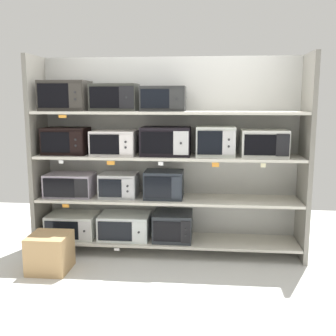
# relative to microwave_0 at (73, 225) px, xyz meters

# --- Properties ---
(ground) EXTENTS (6.95, 6.00, 0.02)m
(ground) POSITION_rel_microwave_0_xyz_m (1.13, -1.00, -0.31)
(ground) COLOR silver
(back_panel) EXTENTS (3.15, 0.04, 2.25)m
(back_panel) POSITION_rel_microwave_0_xyz_m (1.13, 0.28, 0.83)
(back_panel) COLOR #B2B2AD
(back_panel) RESTS_ON ground
(upright_left) EXTENTS (0.05, 0.51, 2.25)m
(upright_left) POSITION_rel_microwave_0_xyz_m (-0.37, 0.00, 0.83)
(upright_left) COLOR gray
(upright_left) RESTS_ON ground
(upright_right) EXTENTS (0.05, 0.51, 2.25)m
(upright_right) POSITION_rel_microwave_0_xyz_m (2.64, 0.00, 0.83)
(upright_right) COLOR gray
(upright_right) RESTS_ON ground
(shelf_0) EXTENTS (2.95, 0.51, 0.03)m
(shelf_0) POSITION_rel_microwave_0_xyz_m (1.13, 0.00, -0.15)
(shelf_0) COLOR beige
(shelf_0) RESTS_ON ground
(microwave_0) EXTENTS (0.57, 0.42, 0.27)m
(microwave_0) POSITION_rel_microwave_0_xyz_m (0.00, 0.00, 0.00)
(microwave_0) COLOR silver
(microwave_0) RESTS_ON shelf_0
(microwave_1) EXTENTS (0.58, 0.43, 0.28)m
(microwave_1) POSITION_rel_microwave_0_xyz_m (0.63, 0.00, 0.01)
(microwave_1) COLOR silver
(microwave_1) RESTS_ON shelf_0
(microwave_2) EXTENTS (0.44, 0.43, 0.32)m
(microwave_2) POSITION_rel_microwave_0_xyz_m (1.19, 0.00, 0.02)
(microwave_2) COLOR #282C31
(microwave_2) RESTS_ON shelf_0
(price_tag_0) EXTENTS (0.05, 0.00, 0.04)m
(price_tag_0) POSITION_rel_microwave_0_xyz_m (0.02, -0.26, -0.19)
(price_tag_0) COLOR orange
(price_tag_1) EXTENTS (0.06, 0.00, 0.03)m
(price_tag_1) POSITION_rel_microwave_0_xyz_m (0.58, -0.26, -0.18)
(price_tag_1) COLOR white
(shelf_1) EXTENTS (2.95, 0.51, 0.03)m
(shelf_1) POSITION_rel_microwave_0_xyz_m (1.13, 0.00, 0.34)
(shelf_1) COLOR beige
(microwave_3) EXTENTS (0.54, 0.36, 0.26)m
(microwave_3) POSITION_rel_microwave_0_xyz_m (-0.01, -0.00, 0.49)
(microwave_3) COLOR #A499AB
(microwave_3) RESTS_ON shelf_1
(microwave_4) EXTENTS (0.42, 0.35, 0.27)m
(microwave_4) POSITION_rel_microwave_0_xyz_m (0.57, 0.00, 0.49)
(microwave_4) COLOR #BCBDC0
(microwave_4) RESTS_ON shelf_1
(microwave_5) EXTENTS (0.43, 0.35, 0.31)m
(microwave_5) POSITION_rel_microwave_0_xyz_m (1.09, 0.00, 0.51)
(microwave_5) COLOR #272D36
(microwave_5) RESTS_ON shelf_1
(price_tag_2) EXTENTS (0.07, 0.00, 0.04)m
(price_tag_2) POSITION_rel_microwave_0_xyz_m (0.02, -0.26, 0.30)
(price_tag_2) COLOR orange
(shelf_2) EXTENTS (2.95, 0.51, 0.03)m
(shelf_2) POSITION_rel_microwave_0_xyz_m (1.13, 0.00, 0.83)
(shelf_2) COLOR beige
(microwave_6) EXTENTS (0.49, 0.36, 0.30)m
(microwave_6) POSITION_rel_microwave_0_xyz_m (-0.04, 0.00, 1.00)
(microwave_6) COLOR black
(microwave_6) RESTS_ON shelf_2
(microwave_7) EXTENTS (0.50, 0.40, 0.27)m
(microwave_7) POSITION_rel_microwave_0_xyz_m (0.52, -0.00, 0.98)
(microwave_7) COLOR silver
(microwave_7) RESTS_ON shelf_2
(microwave_8) EXTENTS (0.54, 0.39, 0.32)m
(microwave_8) POSITION_rel_microwave_0_xyz_m (1.11, 0.00, 1.01)
(microwave_8) COLOR black
(microwave_8) RESTS_ON shelf_2
(microwave_9) EXTENTS (0.42, 0.34, 0.33)m
(microwave_9) POSITION_rel_microwave_0_xyz_m (1.66, 0.00, 1.01)
(microwave_9) COLOR silver
(microwave_9) RESTS_ON shelf_2
(microwave_10) EXTENTS (0.50, 0.36, 0.29)m
(microwave_10) POSITION_rel_microwave_0_xyz_m (2.18, 0.00, 0.99)
(microwave_10) COLOR silver
(microwave_10) RESTS_ON shelf_2
(price_tag_3) EXTENTS (0.05, 0.00, 0.03)m
(price_tag_3) POSITION_rel_microwave_0_xyz_m (-0.01, -0.26, 0.79)
(price_tag_3) COLOR white
(price_tag_4) EXTENTS (0.09, 0.00, 0.04)m
(price_tag_4) POSITION_rel_microwave_0_xyz_m (0.54, -0.26, 0.79)
(price_tag_4) COLOR orange
(price_tag_5) EXTENTS (0.06, 0.00, 0.04)m
(price_tag_5) POSITION_rel_microwave_0_xyz_m (1.08, -0.26, 0.79)
(price_tag_5) COLOR white
(price_tag_6) EXTENTS (0.07, 0.00, 0.05)m
(price_tag_6) POSITION_rel_microwave_0_xyz_m (1.66, -0.26, 0.79)
(price_tag_6) COLOR orange
(price_tag_7) EXTENTS (0.05, 0.00, 0.04)m
(price_tag_7) POSITION_rel_microwave_0_xyz_m (2.15, -0.26, 0.79)
(price_tag_7) COLOR beige
(shelf_3) EXTENTS (2.95, 0.51, 0.03)m
(shelf_3) POSITION_rel_microwave_0_xyz_m (1.13, 0.00, 1.32)
(shelf_3) COLOR beige
(microwave_11) EXTENTS (0.52, 0.41, 0.33)m
(microwave_11) POSITION_rel_microwave_0_xyz_m (-0.02, -0.00, 1.50)
(microwave_11) COLOR #34302C
(microwave_11) RESTS_ON shelf_3
(microwave_12) EXTENTS (0.51, 0.36, 0.30)m
(microwave_12) POSITION_rel_microwave_0_xyz_m (0.54, 0.00, 1.49)
(microwave_12) COLOR #32332D
(microwave_12) RESTS_ON shelf_3
(microwave_13) EXTENTS (0.48, 0.39, 0.27)m
(microwave_13) POSITION_rel_microwave_0_xyz_m (1.08, 0.00, 1.47)
(microwave_13) COLOR #2B2C2C
(microwave_13) RESTS_ON shelf_3
(price_tag_8) EXTENTS (0.09, 0.00, 0.03)m
(price_tag_8) POSITION_rel_microwave_0_xyz_m (0.03, -0.26, 1.29)
(price_tag_8) COLOR orange
(shipping_carton) EXTENTS (0.40, 0.40, 0.39)m
(shipping_carton) POSITION_rel_microwave_0_xyz_m (-0.04, -0.61, -0.10)
(shipping_carton) COLOR tan
(shipping_carton) RESTS_ON ground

